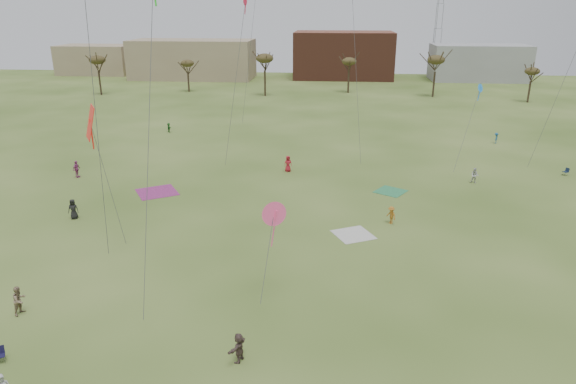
{
  "coord_description": "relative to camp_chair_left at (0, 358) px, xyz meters",
  "views": [
    {
      "loc": [
        3.25,
        -23.16,
        18.25
      ],
      "look_at": [
        0.0,
        12.0,
        5.5
      ],
      "focal_mm": 32.1,
      "sensor_mm": 36.0,
      "label": 1
    }
  ],
  "objects": [
    {
      "name": "ground",
      "position": [
        14.48,
        1.46,
        -0.26
      ],
      "size": [
        260.0,
        260.0,
        0.0
      ],
      "primitive_type": "plane",
      "color": "#39551A",
      "rests_on": "ground"
    },
    {
      "name": "spectator_fore_b",
      "position": [
        -1.59,
        4.6,
        0.69
      ],
      "size": [
        0.91,
        1.06,
        1.9
      ],
      "primitive_type": "imported",
      "rotation": [
        0.0,
        0.0,
        1.34
      ],
      "color": "#8A7258",
      "rests_on": "ground"
    },
    {
      "name": "spectator_fore_c",
      "position": [
        12.93,
        1.29,
        0.6
      ],
      "size": [
        1.05,
        1.67,
        1.72
      ],
      "primitive_type": "imported",
      "rotation": [
        0.0,
        0.0,
        4.34
      ],
      "color": "brown",
      "rests_on": "ground"
    },
    {
      "name": "flyer_mid_a",
      "position": [
        -5.71,
        19.72,
        0.67
      ],
      "size": [
        1.0,
        0.74,
        1.86
      ],
      "primitive_type": "imported",
      "rotation": [
        0.0,
        0.0,
        0.18
      ],
      "color": "black",
      "rests_on": "ground"
    },
    {
      "name": "flyer_mid_b",
      "position": [
        22.97,
        21.24,
        0.54
      ],
      "size": [
        1.11,
        1.19,
        1.61
      ],
      "primitive_type": "imported",
      "rotation": [
        0.0,
        0.0,
        5.37
      ],
      "color": "#AF6A20",
      "rests_on": "ground"
    },
    {
      "name": "spectator_mid_d",
      "position": [
        -11.16,
        31.33,
        0.71
      ],
      "size": [
        0.64,
        1.2,
        1.94
      ],
      "primitive_type": "imported",
      "rotation": [
        0.0,
        0.0,
        1.42
      ],
      "color": "#AD488B",
      "rests_on": "ground"
    },
    {
      "name": "spectator_mid_e",
      "position": [
        33.15,
        33.43,
        0.59
      ],
      "size": [
        1.01,
        0.91,
        1.7
      ],
      "primitive_type": "imported",
      "rotation": [
        0.0,
        0.0,
        5.89
      ],
      "color": "silver",
      "rests_on": "ground"
    },
    {
      "name": "flyer_far_a",
      "position": [
        -7.69,
        54.03,
        0.46
      ],
      "size": [
        1.08,
        1.35,
        1.44
      ],
      "primitive_type": "imported",
      "rotation": [
        0.0,
        0.0,
        2.14
      ],
      "color": "#277527",
      "rests_on": "ground"
    },
    {
      "name": "flyer_far_b",
      "position": [
        12.43,
        35.72,
        0.69
      ],
      "size": [
        1.09,
        0.94,
        1.9
      ],
      "primitive_type": "imported",
      "rotation": [
        0.0,
        0.0,
        0.43
      ],
      "color": "#AB1D2A",
      "rests_on": "ground"
    },
    {
      "name": "flyer_far_c",
      "position": [
        40.49,
        51.6,
        0.5
      ],
      "size": [
        0.89,
        1.11,
        1.51
      ],
      "primitive_type": "imported",
      "rotation": [
        0.0,
        0.0,
        4.33
      ],
      "color": "#1B547F",
      "rests_on": "ground"
    },
    {
      "name": "blanket_cream",
      "position": [
        19.6,
        18.48,
        -0.26
      ],
      "size": [
        4.0,
        4.0,
        0.03
      ],
      "primitive_type": "cube",
      "rotation": [
        0.0,
        0.0,
        0.47
      ],
      "color": "silver",
      "rests_on": "ground"
    },
    {
      "name": "blanket_plum",
      "position": [
        -0.54,
        27.31,
        -0.26
      ],
      "size": [
        5.32,
        5.32,
        0.03
      ],
      "primitive_type": "cube",
      "rotation": [
        0.0,
        0.0,
        2.13
      ],
      "color": "#932D73",
      "rests_on": "ground"
    },
    {
      "name": "blanket_olive",
      "position": [
        23.78,
        29.77,
        -0.26
      ],
      "size": [
        3.88,
        3.88,
        0.03
      ],
      "primitive_type": "cube",
      "rotation": [
        0.0,
        0.0,
        1.01
      ],
      "color": "#328B54",
      "rests_on": "ground"
    },
    {
      "name": "camp_chair_left",
      "position": [
        0.0,
        0.0,
        0.0
      ],
      "size": [
        0.71,
        0.72,
        0.87
      ],
      "rotation": [
        0.0,
        0.0,
        0.54
      ],
      "color": "#141232",
      "rests_on": "ground"
    },
    {
      "name": "camp_chair_right",
      "position": [
        44.27,
        37.16,
        0.0
      ],
      "size": [
        0.71,
        0.69,
        0.87
      ],
      "rotation": [
        0.0,
        0.0,
        5.19
      ],
      "color": "#142239",
      "rests_on": "ground"
    },
    {
      "name": "tree_line",
      "position": [
        11.64,
        80.59,
        6.83
      ],
      "size": [
        117.44,
        49.32,
        8.91
      ],
      "color": "#3A2B1E",
      "rests_on": "ground"
    },
    {
      "name": "building_tan",
      "position": [
        -20.52,
        116.46,
        4.74
      ],
      "size": [
        32.0,
        14.0,
        10.0
      ],
      "primitive_type": "cube",
      "color": "#937F60",
      "rests_on": "ground"
    },
    {
      "name": "building_brick",
      "position": [
        19.48,
        121.46,
        5.74
      ],
      "size": [
        26.0,
        16.0,
        12.0
      ],
      "primitive_type": "cube",
      "color": "brown",
      "rests_on": "ground"
    },
    {
      "name": "building_grey",
      "position": [
        54.48,
        119.46,
        4.24
      ],
      "size": [
        24.0,
        12.0,
        9.0
      ],
      "primitive_type": "cube",
      "color": "gray",
      "rests_on": "ground"
    },
    {
      "name": "building_tan_west",
      "position": [
        -50.52,
        123.46,
        3.74
      ],
      "size": [
        20.0,
        12.0,
        8.0
      ],
      "primitive_type": "cube",
      "color": "#937F60",
      "rests_on": "ground"
    },
    {
      "name": "radio_tower",
      "position": [
        44.48,
        126.46,
        18.95
      ],
      "size": [
        1.51,
        1.72,
        41.0
      ],
      "color": "#9EA3A8",
      "rests_on": "ground"
    }
  ]
}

